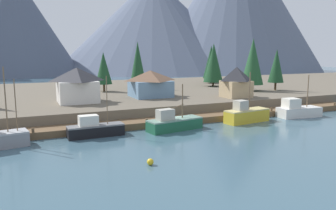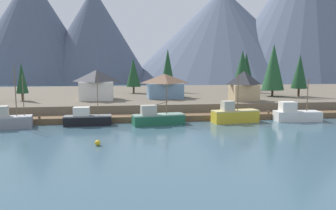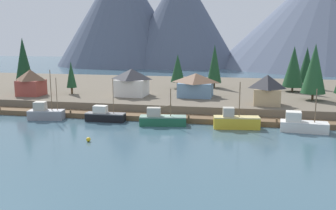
% 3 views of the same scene
% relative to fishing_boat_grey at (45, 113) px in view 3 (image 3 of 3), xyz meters
% --- Properties ---
extents(ground_plane, '(400.00, 400.00, 1.00)m').
position_rel_fishing_boat_grey_xyz_m(ground_plane, '(24.22, 22.09, -1.76)').
color(ground_plane, '#3D5B6B').
extents(dock, '(80.00, 4.00, 1.60)m').
position_rel_fishing_boat_grey_xyz_m(dock, '(24.22, 4.08, -0.75)').
color(dock, brown).
rests_on(dock, ground_plane).
extents(shoreline_bank, '(400.00, 56.00, 2.50)m').
position_rel_fishing_boat_grey_xyz_m(shoreline_bank, '(24.22, 34.09, -0.01)').
color(shoreline_bank, '#665B4C').
rests_on(shoreline_bank, ground_plane).
extents(mountain_west_peak, '(75.22, 75.22, 61.71)m').
position_rel_fishing_boat_grey_xyz_m(mountain_west_peak, '(-33.42, 148.03, 29.60)').
color(mountain_west_peak, '#4C566B').
rests_on(mountain_west_peak, ground_plane).
extents(mountain_central_peak, '(65.50, 65.50, 54.41)m').
position_rel_fishing_boat_grey_xyz_m(mountain_central_peak, '(1.71, 146.88, 25.95)').
color(mountain_central_peak, '#4C566B').
rests_on(mountain_central_peak, ground_plane).
extents(mountain_east_peak, '(123.04, 123.04, 58.23)m').
position_rel_fishing_boat_grey_xyz_m(mountain_east_peak, '(82.29, 156.47, 27.86)').
color(mountain_east_peak, slate).
rests_on(mountain_east_peak, ground_plane).
extents(fishing_boat_grey, '(7.14, 3.82, 9.82)m').
position_rel_fishing_boat_grey_xyz_m(fishing_boat_grey, '(0.00, 0.00, 0.00)').
color(fishing_boat_grey, gray).
rests_on(fishing_boat_grey, ground_plane).
extents(fishing_boat_black, '(7.66, 2.34, 8.33)m').
position_rel_fishing_boat_grey_xyz_m(fishing_boat_black, '(12.04, 0.81, -0.16)').
color(fishing_boat_black, black).
rests_on(fishing_boat_black, ground_plane).
extents(fishing_boat_green, '(8.86, 4.10, 6.83)m').
position_rel_fishing_boat_grey_xyz_m(fishing_boat_green, '(23.59, -0.15, -0.16)').
color(fishing_boat_green, '#1E5B3D').
rests_on(fishing_boat_green, ground_plane).
extents(fishing_boat_yellow, '(8.32, 3.61, 8.31)m').
position_rel_fishing_boat_grey_xyz_m(fishing_boat_yellow, '(36.99, 0.13, 0.03)').
color(fishing_boat_yellow, gold).
rests_on(fishing_boat_yellow, ground_plane).
extents(fishing_boat_white, '(8.07, 3.68, 7.50)m').
position_rel_fishing_boat_grey_xyz_m(fishing_boat_white, '(48.24, 0.13, -0.04)').
color(fishing_boat_white, silver).
rests_on(fishing_boat_white, ground_plane).
extents(house_tan, '(5.44, 4.89, 6.12)m').
position_rel_fishing_boat_grey_xyz_m(house_tan, '(42.80, 11.27, 4.38)').
color(house_tan, tan).
rests_on(house_tan, shoreline_bank).
extents(house_white, '(7.16, 6.84, 6.30)m').
position_rel_fishing_boat_grey_xyz_m(house_white, '(12.49, 17.34, 4.47)').
color(house_white, silver).
rests_on(house_white, shoreline_bank).
extents(house_red, '(5.68, 5.27, 6.09)m').
position_rel_fishing_boat_grey_xyz_m(house_red, '(-10.76, 12.89, 4.36)').
color(house_red, '#9E4238').
rests_on(house_red, shoreline_bank).
extents(house_blue, '(7.97, 7.34, 5.38)m').
position_rel_fishing_boat_grey_xyz_m(house_blue, '(27.29, 19.07, 3.99)').
color(house_blue, '#6689A8').
rests_on(house_blue, shoreline_bank).
extents(conifer_near_left, '(5.19, 5.19, 11.34)m').
position_rel_fishing_boat_grey_xyz_m(conifer_near_left, '(50.14, 31.97, 7.50)').
color(conifer_near_left, '#4C3823').
rests_on(conifer_near_left, shoreline_bank).
extents(conifer_near_right, '(4.59, 4.59, 10.89)m').
position_rel_fishing_boat_grey_xyz_m(conifer_near_right, '(54.44, 40.28, 7.39)').
color(conifer_near_right, '#4C3823').
rests_on(conifer_near_right, shoreline_bank).
extents(conifer_mid_left, '(3.90, 3.90, 11.64)m').
position_rel_fishing_boat_grey_xyz_m(conifer_mid_left, '(30.20, 35.32, 7.74)').
color(conifer_mid_left, '#4C3823').
rests_on(conifer_mid_left, shoreline_bank).
extents(conifer_mid_right, '(4.52, 4.52, 13.46)m').
position_rel_fishing_boat_grey_xyz_m(conifer_mid_right, '(-16.71, 19.71, 8.88)').
color(conifer_mid_right, '#4C3823').
rests_on(conifer_mid_right, shoreline_bank).
extents(conifer_back_right, '(2.42, 2.42, 7.80)m').
position_rel_fishing_boat_grey_xyz_m(conifer_back_right, '(-2.54, 17.10, 5.88)').
color(conifer_back_right, '#4C3823').
rests_on(conifer_back_right, shoreline_bank).
extents(conifer_centre, '(3.77, 3.77, 9.08)m').
position_rel_fishing_boat_grey_xyz_m(conifer_centre, '(20.76, 31.92, 6.64)').
color(conifer_centre, '#4C3823').
rests_on(conifer_centre, shoreline_bank).
extents(conifer_far_left, '(5.19, 5.19, 12.22)m').
position_rel_fishing_boat_grey_xyz_m(conifer_far_left, '(52.90, 19.22, 8.11)').
color(conifer_far_left, '#4C3823').
rests_on(conifer_far_left, shoreline_bank).
extents(channel_buoy, '(0.70, 0.70, 0.70)m').
position_rel_fishing_boat_grey_xyz_m(channel_buoy, '(14.81, -13.31, -0.91)').
color(channel_buoy, gold).
rests_on(channel_buoy, ground_plane).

